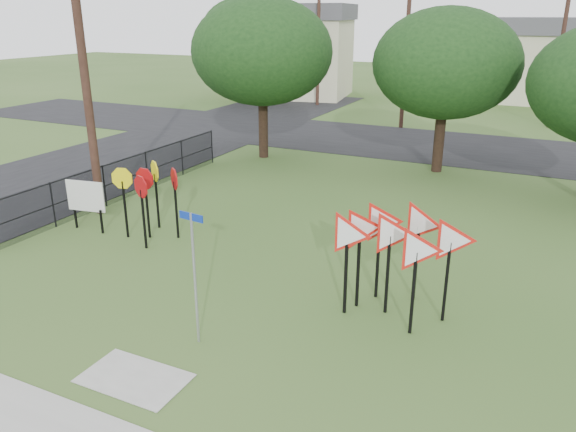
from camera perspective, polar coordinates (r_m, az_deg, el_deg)
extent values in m
plane|color=#33531F|center=(12.94, -8.37, -10.39)|extent=(140.00, 140.00, 0.00)
cube|color=black|center=(27.37, -17.74, 5.27)|extent=(8.00, 50.00, 0.02)
cube|color=black|center=(30.54, 13.06, 7.15)|extent=(60.00, 8.00, 0.02)
cube|color=#999890|center=(11.36, -15.34, -15.62)|extent=(2.00, 1.20, 0.02)
cylinder|color=#9DA1A6|center=(11.50, -9.43, -6.44)|extent=(0.06, 0.06, 2.86)
cube|color=navy|center=(10.97, -9.82, -0.08)|extent=(0.59, 0.09, 0.15)
cube|color=black|center=(17.45, -14.08, 0.61)|extent=(0.05, 0.05, 1.78)
cube|color=black|center=(17.24, -11.27, 0.58)|extent=(0.05, 0.05, 1.78)
cube|color=black|center=(16.67, -14.44, -0.34)|extent=(0.05, 0.05, 1.78)
cube|color=black|center=(17.66, -16.20, 0.63)|extent=(0.05, 0.05, 1.78)
cube|color=black|center=(18.20, -13.15, 1.48)|extent=(0.05, 0.05, 1.78)
cube|color=black|center=(12.72, 5.88, -6.00)|extent=(0.06, 0.06, 1.89)
cube|color=black|center=(12.86, 10.07, -5.92)|extent=(0.06, 0.06, 1.89)
cube|color=black|center=(12.16, 12.58, -7.69)|extent=(0.06, 0.06, 1.89)
cube|color=black|center=(13.51, 9.11, -4.54)|extent=(0.06, 0.06, 1.89)
cube|color=black|center=(13.61, 12.89, -4.63)|extent=(0.06, 0.06, 1.89)
cube|color=black|center=(12.82, 15.78, -6.49)|extent=(0.06, 0.06, 1.89)
cube|color=black|center=(13.04, 7.14, -5.37)|extent=(0.06, 0.06, 1.89)
cube|color=black|center=(19.12, -20.77, -0.05)|extent=(0.05, 0.05, 0.76)
cube|color=black|center=(18.37, -18.42, -0.55)|extent=(0.05, 0.05, 0.76)
cube|color=silver|center=(18.51, -19.89, 1.91)|extent=(1.29, 0.25, 0.98)
cylinder|color=#3F261D|center=(19.44, -20.09, 14.38)|extent=(0.28, 0.28, 10.00)
cylinder|color=#3F261D|center=(34.26, 11.90, 16.17)|extent=(0.24, 0.24, 9.00)
cylinder|color=#3F261D|center=(37.21, 25.90, 14.55)|extent=(0.24, 0.24, 8.50)
cylinder|color=#3F261D|center=(42.51, 3.10, 17.19)|extent=(0.24, 0.24, 9.00)
cylinder|color=black|center=(19.32, -22.77, 1.05)|extent=(0.05, 0.05, 1.50)
cylinder|color=black|center=(20.82, -18.15, 2.91)|extent=(0.05, 0.05, 1.50)
cylinder|color=black|center=(22.46, -14.16, 4.50)|extent=(0.05, 0.05, 1.50)
cylinder|color=black|center=(24.20, -10.71, 5.85)|extent=(0.05, 0.05, 1.50)
cylinder|color=black|center=(26.03, -7.73, 7.00)|extent=(0.05, 0.05, 1.50)
cube|color=black|center=(21.45, -16.26, 5.56)|extent=(0.03, 11.50, 0.03)
cube|color=black|center=(21.62, -16.08, 3.74)|extent=(0.03, 11.50, 0.03)
cube|color=black|center=(21.62, -16.08, 3.74)|extent=(0.01, 11.50, 1.50)
cube|color=beige|center=(47.88, 0.41, 15.72)|extent=(10.08, 8.46, 6.00)
cube|color=#4C4B51|center=(47.75, 0.42, 20.03)|extent=(10.58, 8.88, 1.20)
cube|color=beige|center=(49.36, 23.53, 13.68)|extent=(8.00, 8.00, 5.00)
cube|color=#4C4B51|center=(49.21, 24.04, 17.25)|extent=(8.40, 8.40, 1.20)
cylinder|color=black|center=(26.79, -2.52, 8.75)|extent=(0.44, 0.44, 2.62)
ellipsoid|color=black|center=(26.34, -2.64, 16.36)|extent=(6.40, 6.40, 4.80)
cylinder|color=black|center=(25.11, 15.06, 7.13)|extent=(0.44, 0.44, 2.45)
ellipsoid|color=black|center=(24.63, 15.77, 14.69)|extent=(6.00, 6.00, 4.50)
cylinder|color=black|center=(45.42, -4.17, 13.41)|extent=(0.44, 0.44, 2.80)
ellipsoid|color=black|center=(45.15, -4.29, 18.19)|extent=(6.80, 6.80, 5.10)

